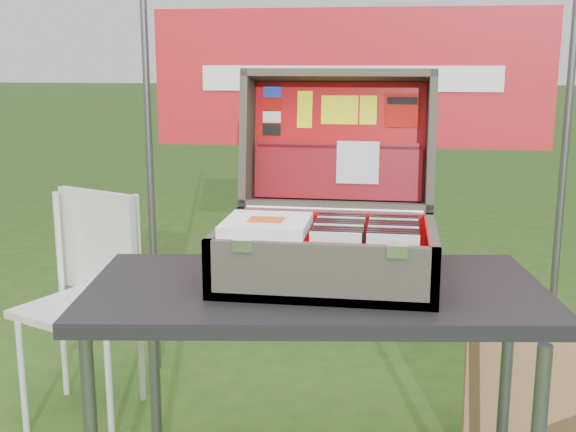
% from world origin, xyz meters
% --- Properties ---
extents(table, '(1.31, 0.78, 0.77)m').
position_xyz_m(table, '(-0.01, 0.02, 0.39)').
color(table, black).
rests_on(table, ground).
extents(table_top, '(1.31, 0.78, 0.04)m').
position_xyz_m(table_top, '(-0.01, 0.02, 0.75)').
color(table_top, black).
rests_on(table_top, ground).
extents(table_leg_bl, '(0.04, 0.04, 0.73)m').
position_xyz_m(table_leg_bl, '(-0.57, 0.27, 0.37)').
color(table_leg_bl, '#59595B').
rests_on(table_leg_bl, ground).
extents(table_leg_br, '(0.04, 0.04, 0.73)m').
position_xyz_m(table_leg_br, '(0.55, 0.27, 0.37)').
color(table_leg_br, '#59595B').
rests_on(table_leg_br, ground).
extents(suitcase, '(0.59, 0.58, 0.56)m').
position_xyz_m(suitcase, '(0.01, 0.12, 1.06)').
color(suitcase, '#4F483C').
rests_on(suitcase, table).
extents(suitcase_base_bottom, '(0.59, 0.42, 0.02)m').
position_xyz_m(suitcase_base_bottom, '(0.01, 0.06, 0.79)').
color(suitcase_base_bottom, '#4F483C').
rests_on(suitcase_base_bottom, table_top).
extents(suitcase_base_wall_front, '(0.59, 0.02, 0.16)m').
position_xyz_m(suitcase_base_wall_front, '(0.01, -0.14, 0.85)').
color(suitcase_base_wall_front, '#4F483C').
rests_on(suitcase_base_wall_front, table_top).
extents(suitcase_base_wall_back, '(0.59, 0.02, 0.16)m').
position_xyz_m(suitcase_base_wall_back, '(0.01, 0.26, 0.85)').
color(suitcase_base_wall_back, '#4F483C').
rests_on(suitcase_base_wall_back, table_top).
extents(suitcase_base_wall_left, '(0.02, 0.42, 0.16)m').
position_xyz_m(suitcase_base_wall_left, '(-0.27, 0.06, 0.85)').
color(suitcase_base_wall_left, '#4F483C').
rests_on(suitcase_base_wall_left, table_top).
extents(suitcase_base_wall_right, '(0.02, 0.42, 0.16)m').
position_xyz_m(suitcase_base_wall_right, '(0.30, 0.06, 0.85)').
color(suitcase_base_wall_right, '#4F483C').
rests_on(suitcase_base_wall_right, table_top).
extents(suitcase_liner_floor, '(0.54, 0.37, 0.01)m').
position_xyz_m(suitcase_liner_floor, '(0.01, 0.06, 0.80)').
color(suitcase_liner_floor, red).
rests_on(suitcase_liner_floor, suitcase_base_bottom).
extents(suitcase_latch_left, '(0.05, 0.01, 0.03)m').
position_xyz_m(suitcase_latch_left, '(-0.18, -0.15, 0.92)').
color(suitcase_latch_left, silver).
rests_on(suitcase_latch_left, suitcase_base_wall_front).
extents(suitcase_latch_right, '(0.05, 0.01, 0.03)m').
position_xyz_m(suitcase_latch_right, '(0.20, -0.15, 0.92)').
color(suitcase_latch_right, silver).
rests_on(suitcase_latch_right, suitcase_base_wall_front).
extents(suitcase_hinge, '(0.53, 0.02, 0.02)m').
position_xyz_m(suitcase_hinge, '(0.01, 0.27, 0.93)').
color(suitcase_hinge, silver).
rests_on(suitcase_hinge, suitcase_base_wall_back).
extents(suitcase_lid_back, '(0.59, 0.08, 0.42)m').
position_xyz_m(suitcase_lid_back, '(0.01, 0.44, 1.12)').
color(suitcase_lid_back, '#4F483C').
rests_on(suitcase_lid_back, suitcase_base_wall_back).
extents(suitcase_lid_rim_far, '(0.59, 0.16, 0.05)m').
position_xyz_m(suitcase_lid_rim_far, '(0.01, 0.40, 1.33)').
color(suitcase_lid_rim_far, '#4F483C').
rests_on(suitcase_lid_rim_far, suitcase_lid_back).
extents(suitcase_lid_rim_near, '(0.59, 0.16, 0.05)m').
position_xyz_m(suitcase_lid_rim_near, '(0.01, 0.35, 0.93)').
color(suitcase_lid_rim_near, '#4F483C').
rests_on(suitcase_lid_rim_near, suitcase_lid_back).
extents(suitcase_lid_rim_left, '(0.02, 0.22, 0.44)m').
position_xyz_m(suitcase_lid_rim_left, '(-0.27, 0.38, 1.13)').
color(suitcase_lid_rim_left, '#4F483C').
rests_on(suitcase_lid_rim_left, suitcase_lid_back).
extents(suitcase_lid_rim_right, '(0.02, 0.22, 0.44)m').
position_xyz_m(suitcase_lid_rim_right, '(0.30, 0.38, 1.13)').
color(suitcase_lid_rim_right, '#4F483C').
rests_on(suitcase_lid_rim_right, suitcase_lid_back).
extents(suitcase_lid_liner, '(0.54, 0.06, 0.37)m').
position_xyz_m(suitcase_lid_liner, '(0.01, 0.43, 1.12)').
color(suitcase_lid_liner, red).
rests_on(suitcase_lid_liner, suitcase_lid_back).
extents(suitcase_liner_wall_front, '(0.54, 0.01, 0.13)m').
position_xyz_m(suitcase_liner_wall_front, '(0.01, -0.13, 0.86)').
color(suitcase_liner_wall_front, red).
rests_on(suitcase_liner_wall_front, suitcase_base_bottom).
extents(suitcase_liner_wall_back, '(0.54, 0.01, 0.13)m').
position_xyz_m(suitcase_liner_wall_back, '(0.01, 0.24, 0.86)').
color(suitcase_liner_wall_back, red).
rests_on(suitcase_liner_wall_back, suitcase_base_bottom).
extents(suitcase_liner_wall_left, '(0.01, 0.37, 0.13)m').
position_xyz_m(suitcase_liner_wall_left, '(-0.25, 0.06, 0.86)').
color(suitcase_liner_wall_left, red).
rests_on(suitcase_liner_wall_left, suitcase_base_bottom).
extents(suitcase_liner_wall_right, '(0.01, 0.37, 0.13)m').
position_xyz_m(suitcase_liner_wall_right, '(0.28, 0.06, 0.86)').
color(suitcase_liner_wall_right, red).
rests_on(suitcase_liner_wall_right, suitcase_base_bottom).
extents(suitcase_lid_pocket, '(0.52, 0.06, 0.17)m').
position_xyz_m(suitcase_lid_pocket, '(0.01, 0.40, 1.03)').
color(suitcase_lid_pocket, maroon).
rests_on(suitcase_lid_pocket, suitcase_lid_liner).
extents(suitcase_pocket_edge, '(0.51, 0.02, 0.02)m').
position_xyz_m(suitcase_pocket_edge, '(0.01, 0.40, 1.11)').
color(suitcase_pocket_edge, maroon).
rests_on(suitcase_pocket_edge, suitcase_lid_pocket).
extents(suitcase_pocket_cd, '(0.13, 0.03, 0.13)m').
position_xyz_m(suitcase_pocket_cd, '(0.08, 0.38, 1.06)').
color(suitcase_pocket_cd, silver).
rests_on(suitcase_pocket_cd, suitcase_lid_pocket).
extents(lid_sticker_cc_a, '(0.06, 0.01, 0.04)m').
position_xyz_m(lid_sticker_cc_a, '(-0.20, 0.44, 1.27)').
color(lid_sticker_cc_a, '#1933B2').
rests_on(lid_sticker_cc_a, suitcase_lid_liner).
extents(lid_sticker_cc_b, '(0.06, 0.01, 0.04)m').
position_xyz_m(lid_sticker_cc_b, '(-0.20, 0.44, 1.23)').
color(lid_sticker_cc_b, '#AB0900').
rests_on(lid_sticker_cc_b, suitcase_lid_liner).
extents(lid_sticker_cc_c, '(0.06, 0.01, 0.04)m').
position_xyz_m(lid_sticker_cc_c, '(-0.20, 0.43, 1.19)').
color(lid_sticker_cc_c, white).
rests_on(lid_sticker_cc_c, suitcase_lid_liner).
extents(lid_sticker_cc_d, '(0.06, 0.01, 0.04)m').
position_xyz_m(lid_sticker_cc_d, '(-0.20, 0.43, 1.15)').
color(lid_sticker_cc_d, black).
rests_on(lid_sticker_cc_d, suitcase_lid_liner).
extents(lid_card_neon_tall, '(0.05, 0.02, 0.12)m').
position_xyz_m(lid_card_neon_tall, '(-0.10, 0.44, 1.22)').
color(lid_card_neon_tall, '#F4F90E').
rests_on(lid_card_neon_tall, suitcase_lid_liner).
extents(lid_card_neon_main, '(0.12, 0.02, 0.09)m').
position_xyz_m(lid_card_neon_main, '(0.01, 0.44, 1.22)').
color(lid_card_neon_main, '#F4F90E').
rests_on(lid_card_neon_main, suitcase_lid_liner).
extents(lid_card_neon_small, '(0.05, 0.02, 0.09)m').
position_xyz_m(lid_card_neon_small, '(0.10, 0.44, 1.22)').
color(lid_card_neon_small, '#F4F90E').
rests_on(lid_card_neon_small, suitcase_lid_liner).
extents(lid_sticker_band, '(0.11, 0.02, 0.10)m').
position_xyz_m(lid_sticker_band, '(0.21, 0.44, 1.22)').
color(lid_sticker_band, '#AB0900').
rests_on(lid_sticker_band, suitcase_lid_liner).
extents(lid_sticker_band_bar, '(0.09, 0.01, 0.02)m').
position_xyz_m(lid_sticker_band_bar, '(0.21, 0.44, 1.25)').
color(lid_sticker_band_bar, black).
rests_on(lid_sticker_band_bar, suitcase_lid_liner).
extents(cd_left_0, '(0.13, 0.01, 0.15)m').
position_xyz_m(cd_left_0, '(0.05, -0.11, 0.88)').
color(cd_left_0, silver).
rests_on(cd_left_0, suitcase_liner_floor).
extents(cd_left_1, '(0.13, 0.01, 0.15)m').
position_xyz_m(cd_left_1, '(0.05, -0.08, 0.88)').
color(cd_left_1, black).
rests_on(cd_left_1, suitcase_liner_floor).
extents(cd_left_2, '(0.13, 0.01, 0.15)m').
position_xyz_m(cd_left_2, '(0.05, -0.06, 0.88)').
color(cd_left_2, black).
rests_on(cd_left_2, suitcase_liner_floor).
extents(cd_left_3, '(0.13, 0.01, 0.15)m').
position_xyz_m(cd_left_3, '(0.05, -0.04, 0.88)').
color(cd_left_3, black).
rests_on(cd_left_3, suitcase_liner_floor).
extents(cd_left_4, '(0.13, 0.01, 0.15)m').
position_xyz_m(cd_left_4, '(0.05, -0.01, 0.88)').
color(cd_left_4, silver).
rests_on(cd_left_4, suitcase_liner_floor).
extents(cd_left_5, '(0.13, 0.01, 0.15)m').
position_xyz_m(cd_left_5, '(0.05, 0.01, 0.88)').
color(cd_left_5, black).
rests_on(cd_left_5, suitcase_liner_floor).
extents(cd_left_6, '(0.13, 0.01, 0.15)m').
position_xyz_m(cd_left_6, '(0.05, 0.03, 0.88)').
color(cd_left_6, black).
rests_on(cd_left_6, suitcase_liner_floor).
extents(cd_left_7, '(0.13, 0.01, 0.15)m').
position_xyz_m(cd_left_7, '(0.05, 0.06, 0.88)').
color(cd_left_7, black).
rests_on(cd_left_7, suitcase_liner_floor).
extents(cd_left_8, '(0.13, 0.01, 0.15)m').
position_xyz_m(cd_left_8, '(0.05, 0.08, 0.88)').
color(cd_left_8, silver).
rests_on(cd_left_8, suitcase_liner_floor).
extents(cd_left_9, '(0.13, 0.01, 0.15)m').
position_xyz_m(cd_left_9, '(0.05, 0.10, 0.88)').
color(cd_left_9, black).
rests_on(cd_left_9, suitcase_liner_floor).
extents(cd_left_10, '(0.13, 0.01, 0.15)m').
position_xyz_m(cd_left_10, '(0.05, 0.13, 0.88)').
color(cd_left_10, black).
rests_on(cd_left_10, suitcase_liner_floor).
extents(cd_right_0, '(0.13, 0.01, 0.15)m').
position_xyz_m(cd_right_0, '(0.19, -0.11, 0.88)').
color(cd_right_0, silver).
rests_on(cd_right_0, suitcase_liner_floor).
extents(cd_right_1, '(0.13, 0.01, 0.15)m').
position_xyz_m(cd_right_1, '(0.19, -0.08, 0.88)').
color(cd_right_1, black).
rests_on(cd_right_1, suitcase_liner_floor).
extents(cd_right_2, '(0.13, 0.01, 0.15)m').
position_xyz_m(cd_right_2, '(0.19, -0.06, 0.88)').
color(cd_right_2, black).
rests_on(cd_right_2, suitcase_liner_floor).
extents(cd_right_3, '(0.13, 0.01, 0.15)m').
position_xyz_m(cd_right_3, '(0.19, -0.04, 0.88)').
color(cd_right_3, black).
rests_on(cd_right_3, suitcase_liner_floor).
extents(cd_right_4, '(0.13, 0.01, 0.15)m').
position_xyz_m(cd_right_4, '(0.19, -0.01, 0.88)').
color(cd_right_4, silver).
rests_on(cd_right_4, suitcase_liner_floor).
extents(cd_right_5, '(0.13, 0.01, 0.15)m').
position_xyz_m(cd_right_5, '(0.19, 0.01, 0.88)').
color(cd_right_5, black).
rests_on(cd_right_5, suitcase_liner_floor).
extents(cd_right_6, '(0.13, 0.01, 0.15)m').
position_xyz_m(cd_right_6, '(0.19, 0.03, 0.88)').
color(cd_right_6, black).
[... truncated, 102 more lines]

